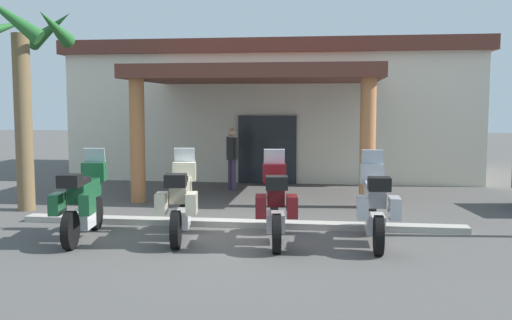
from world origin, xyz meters
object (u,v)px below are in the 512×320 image
at_px(motel_building, 277,109).
at_px(pedestrian, 232,154).
at_px(motorcycle_maroon, 275,204).
at_px(motorcycle_green, 83,201).
at_px(motorcycle_cream, 180,201).
at_px(palm_tree_roadside, 21,62).
at_px(motorcycle_silver, 375,205).

bearing_deg(motel_building, pedestrian, -100.09).
distance_m(motorcycle_maroon, pedestrian, 6.28).
relative_size(motorcycle_green, motorcycle_cream, 1.00).
relative_size(motel_building, palm_tree_roadside, 2.71).
bearing_deg(motorcycle_green, motorcycle_maroon, -94.06).
xyz_separation_m(motorcycle_maroon, palm_tree_roadside, (-6.03, 2.35, 2.72)).
bearing_deg(motorcycle_maroon, palm_tree_roadside, 61.67).
bearing_deg(motorcycle_green, motorcycle_cream, -88.66).
xyz_separation_m(motorcycle_green, motorcycle_silver, (5.25, 0.30, 0.00)).
height_order(motorcycle_green, motorcycle_cream, same).
xyz_separation_m(pedestrian, palm_tree_roadside, (-4.21, -3.66, 2.38)).
distance_m(motorcycle_green, palm_tree_roadside, 4.51).
height_order(motorcycle_green, palm_tree_roadside, palm_tree_roadside).
height_order(motel_building, motorcycle_cream, motel_building).
distance_m(motorcycle_green, motorcycle_maroon, 3.51).
bearing_deg(pedestrian, motel_building, 37.59).
xyz_separation_m(motel_building, palm_tree_roadside, (-5.07, -8.31, 1.15)).
height_order(motorcycle_cream, palm_tree_roadside, palm_tree_roadside).
bearing_deg(pedestrian, motorcycle_silver, -100.96).
xyz_separation_m(motorcycle_cream, palm_tree_roadside, (-4.28, 2.29, 2.72)).
xyz_separation_m(motorcycle_silver, pedestrian, (-3.57, 5.92, 0.33)).
relative_size(motorcycle_green, pedestrian, 1.25).
bearing_deg(motorcycle_green, motel_building, -20.69).
bearing_deg(motorcycle_green, pedestrian, -22.70).
height_order(motorcycle_silver, pedestrian, pedestrian).
relative_size(motorcycle_green, palm_tree_roadside, 0.44).
relative_size(motorcycle_maroon, pedestrian, 1.25).
distance_m(motorcycle_green, motorcycle_cream, 1.77).
xyz_separation_m(motel_building, pedestrian, (-0.85, -4.65, -1.24)).
xyz_separation_m(motorcycle_maroon, pedestrian, (-1.82, 6.00, 0.33)).
distance_m(motorcycle_cream, palm_tree_roadside, 5.56).
distance_m(motel_building, motorcycle_green, 11.27).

